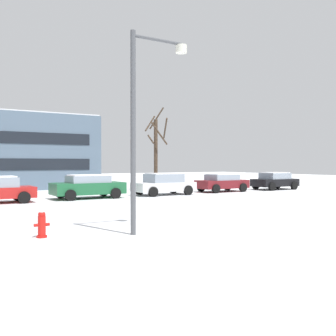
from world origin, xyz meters
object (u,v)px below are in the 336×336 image
object	(u,v)px
parked_car_white	(164,184)
parked_car_black	(275,181)
parked_car_green	(88,186)
parked_car_maroon	(222,182)
fire_hydrant	(42,224)
street_lamp	(143,111)

from	to	relation	value
parked_car_white	parked_car_black	world-z (taller)	parked_car_white
parked_car_green	parked_car_maroon	bearing A→B (deg)	0.65
fire_hydrant	parked_car_white	world-z (taller)	parked_car_white
parked_car_black	parked_car_maroon	bearing A→B (deg)	176.90
street_lamp	parked_car_maroon	size ratio (longest dim) A/B	1.55
parked_car_maroon	fire_hydrant	bearing A→B (deg)	-144.20
fire_hydrant	parked_car_black	bearing A→B (deg)	27.87
parked_car_green	parked_car_maroon	world-z (taller)	parked_car_green
parked_car_green	parked_car_black	size ratio (longest dim) A/B	1.12
street_lamp	parked_car_black	distance (m)	21.94
fire_hydrant	parked_car_green	size ratio (longest dim) A/B	0.19
parked_car_white	parked_car_green	bearing A→B (deg)	178.04
street_lamp	parked_car_white	size ratio (longest dim) A/B	1.48
fire_hydrant	parked_car_white	size ratio (longest dim) A/B	0.19
parked_car_white	parked_car_maroon	bearing A→B (deg)	3.26
parked_car_white	parked_car_maroon	size ratio (longest dim) A/B	1.05
parked_car_white	parked_car_maroon	world-z (taller)	parked_car_white
street_lamp	parked_car_maroon	distance (m)	18.09
fire_hydrant	street_lamp	bearing A→B (deg)	-18.78
parked_car_white	parked_car_black	distance (m)	10.37
street_lamp	parked_car_maroon	world-z (taller)	street_lamp
parked_car_green	parked_car_white	bearing A→B (deg)	-1.96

